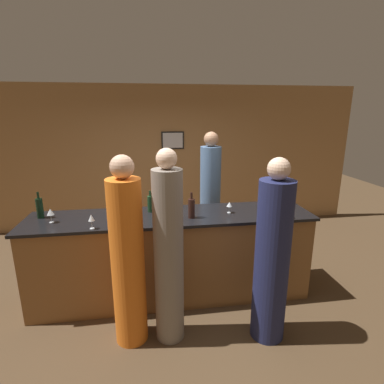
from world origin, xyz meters
name	(u,v)px	position (x,y,z in m)	size (l,w,h in m)	color
ground_plane	(173,294)	(0.00, 0.00, 0.00)	(14.00, 14.00, 0.00)	#4C3823
back_wall	(161,158)	(0.00, 2.55, 1.40)	(8.00, 0.08, 2.80)	#A37547
bar_counter	(172,256)	(0.00, 0.00, 0.55)	(3.42, 0.76, 1.09)	brown
bartender	(210,202)	(0.66, 0.87, 0.96)	(0.31, 0.31, 2.02)	#4C6B93
guest_0	(272,259)	(0.92, -0.87, 0.89)	(0.35, 0.35, 1.90)	#1E234C
guest_1	(169,255)	(-0.09, -0.73, 0.94)	(0.29, 0.29, 1.99)	gray
guest_2	(128,259)	(-0.49, -0.70, 0.91)	(0.33, 0.33, 1.93)	orange
wine_bottle_0	(150,203)	(-0.25, 0.16, 1.20)	(0.07, 0.07, 0.27)	#19381E
wine_bottle_1	(40,208)	(-1.53, 0.14, 1.22)	(0.08, 0.08, 0.31)	black
wine_bottle_2	(191,208)	(0.22, -0.13, 1.21)	(0.08, 0.08, 0.31)	black
wine_glass_0	(173,214)	(-0.01, -0.33, 1.23)	(0.08, 0.08, 0.18)	silver
wine_glass_1	(289,208)	(1.34, -0.32, 1.21)	(0.07, 0.07, 0.16)	silver
wine_glass_2	(229,205)	(0.71, -0.03, 1.20)	(0.07, 0.07, 0.14)	silver
wine_glass_3	(91,218)	(-0.87, -0.31, 1.21)	(0.06, 0.06, 0.16)	silver
wine_glass_4	(50,212)	(-1.36, -0.05, 1.22)	(0.08, 0.08, 0.16)	silver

